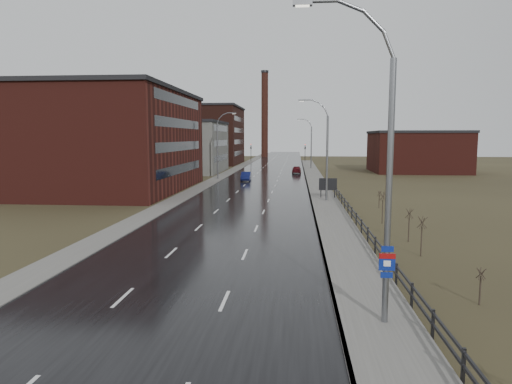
% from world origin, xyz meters
% --- Properties ---
extents(ground, '(320.00, 320.00, 0.00)m').
position_xyz_m(ground, '(0.00, 0.00, 0.00)').
color(ground, '#2D2819').
rests_on(ground, ground).
extents(road, '(14.00, 300.00, 0.06)m').
position_xyz_m(road, '(0.00, 60.00, 0.03)').
color(road, black).
rests_on(road, ground).
extents(sidewalk_right, '(3.20, 180.00, 0.18)m').
position_xyz_m(sidewalk_right, '(8.60, 35.00, 0.09)').
color(sidewalk_right, '#595651').
rests_on(sidewalk_right, ground).
extents(curb_right, '(0.16, 180.00, 0.18)m').
position_xyz_m(curb_right, '(7.08, 35.00, 0.09)').
color(curb_right, slate).
rests_on(curb_right, ground).
extents(sidewalk_left, '(2.40, 260.00, 0.12)m').
position_xyz_m(sidewalk_left, '(-8.20, 60.00, 0.06)').
color(sidewalk_left, '#595651').
rests_on(sidewalk_left, ground).
extents(warehouse_near, '(22.44, 28.56, 13.50)m').
position_xyz_m(warehouse_near, '(-20.99, 45.00, 6.76)').
color(warehouse_near, '#471914').
rests_on(warehouse_near, ground).
extents(warehouse_mid, '(16.32, 20.40, 10.50)m').
position_xyz_m(warehouse_mid, '(-17.99, 78.00, 5.26)').
color(warehouse_mid, slate).
rests_on(warehouse_mid, ground).
extents(warehouse_far, '(26.52, 24.48, 15.50)m').
position_xyz_m(warehouse_far, '(-22.99, 108.00, 7.76)').
color(warehouse_far, '#331611').
rests_on(warehouse_far, ground).
extents(building_right, '(18.36, 16.32, 8.50)m').
position_xyz_m(building_right, '(30.30, 82.00, 4.26)').
color(building_right, '#471914').
rests_on(building_right, ground).
extents(smokestack, '(2.70, 2.70, 30.70)m').
position_xyz_m(smokestack, '(-6.00, 150.00, 15.50)').
color(smokestack, '#331611').
rests_on(smokestack, ground).
extents(streetlight_main, '(3.91, 0.29, 12.11)m').
position_xyz_m(streetlight_main, '(8.47, 2.00, 6.06)').
color(streetlight_main, slate).
rests_on(streetlight_main, ground).
extents(streetlight_right_mid, '(3.36, 0.28, 11.35)m').
position_xyz_m(streetlight_right_mid, '(8.50, 36.00, 5.84)').
color(streetlight_right_mid, slate).
rests_on(streetlight_right_mid, ground).
extents(streetlight_left, '(3.36, 0.28, 11.35)m').
position_xyz_m(streetlight_left, '(-7.70, 62.00, 5.84)').
color(streetlight_left, slate).
rests_on(streetlight_left, ground).
extents(streetlight_right_far, '(3.36, 0.28, 11.35)m').
position_xyz_m(streetlight_right_far, '(8.50, 90.00, 5.84)').
color(streetlight_right_far, slate).
rests_on(streetlight_right_far, ground).
extents(guardrail, '(0.10, 53.05, 1.10)m').
position_xyz_m(guardrail, '(10.30, 18.31, 0.71)').
color(guardrail, black).
rests_on(guardrail, ground).
extents(shrub_b, '(0.39, 0.41, 1.62)m').
position_xyz_m(shrub_b, '(13.32, 4.65, 0.86)').
color(shrub_b, '#382D23').
rests_on(shrub_b, ground).
extents(shrub_c, '(0.58, 0.61, 2.44)m').
position_xyz_m(shrub_c, '(12.98, 12.71, 1.30)').
color(shrub_c, '#382D23').
rests_on(shrub_c, ground).
extents(shrub_d, '(0.55, 0.58, 2.32)m').
position_xyz_m(shrub_d, '(13.18, 16.64, 1.23)').
color(shrub_d, '#382D23').
rests_on(shrub_d, ground).
extents(shrub_e, '(0.63, 0.67, 2.69)m').
position_xyz_m(shrub_e, '(12.62, 23.31, 1.43)').
color(shrub_e, '#382D23').
rests_on(shrub_e, ground).
extents(shrub_f, '(0.43, 0.45, 1.78)m').
position_xyz_m(shrub_f, '(13.87, 31.87, 0.94)').
color(shrub_f, '#382D23').
rests_on(shrub_f, ground).
extents(billboard, '(2.08, 0.17, 2.46)m').
position_xyz_m(billboard, '(9.10, 38.24, 1.67)').
color(billboard, black).
rests_on(billboard, ground).
extents(traffic_light_left, '(0.58, 2.73, 5.30)m').
position_xyz_m(traffic_light_left, '(-8.00, 120.00, 4.60)').
color(traffic_light_left, black).
rests_on(traffic_light_left, ground).
extents(traffic_light_right, '(0.58, 2.73, 5.30)m').
position_xyz_m(traffic_light_right, '(8.00, 120.00, 4.60)').
color(traffic_light_right, black).
rests_on(traffic_light_right, ground).
extents(car_near, '(1.69, 4.46, 1.45)m').
position_xyz_m(car_near, '(-2.83, 59.46, 0.73)').
color(car_near, '#0E1548').
rests_on(car_near, ground).
extents(car_far, '(1.85, 4.45, 1.51)m').
position_xyz_m(car_far, '(5.50, 75.81, 0.75)').
color(car_far, '#470B11').
rests_on(car_far, ground).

